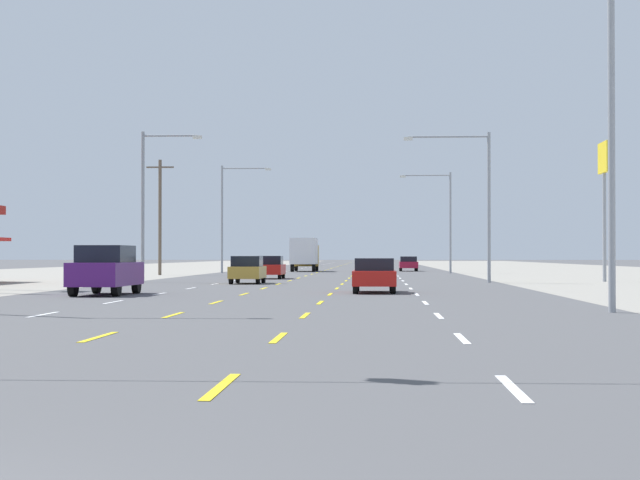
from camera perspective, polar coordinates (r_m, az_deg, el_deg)
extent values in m
plane|color=#4C4C4F|center=(71.81, 0.17, -2.09)|extent=(572.00, 572.00, 0.00)
cube|color=white|center=(29.13, -14.72, -3.92)|extent=(0.14, 2.60, 0.01)
cube|color=white|center=(36.34, -11.10, -3.31)|extent=(0.14, 2.60, 0.01)
cube|color=white|center=(43.64, -8.69, -2.90)|extent=(0.14, 2.60, 0.01)
cube|color=white|center=(51.00, -6.97, -2.60)|extent=(0.14, 2.60, 0.01)
cube|color=white|center=(58.40, -5.68, -2.37)|extent=(0.14, 2.60, 0.01)
cube|color=white|center=(65.82, -4.69, -2.20)|extent=(0.14, 2.60, 0.01)
cube|color=white|center=(73.26, -3.90, -2.06)|extent=(0.14, 2.60, 0.01)
cube|color=white|center=(80.71, -3.25, -1.95)|extent=(0.14, 2.60, 0.01)
cube|color=white|center=(88.16, -2.72, -1.85)|extent=(0.14, 2.60, 0.01)
cube|color=white|center=(95.63, -2.26, -1.77)|extent=(0.14, 2.60, 0.01)
cube|color=white|center=(103.09, -1.88, -1.70)|extent=(0.14, 2.60, 0.01)
cube|color=white|center=(110.57, -1.54, -1.64)|extent=(0.14, 2.60, 0.01)
cube|color=white|center=(118.04, -1.25, -1.59)|extent=(0.14, 2.60, 0.01)
cube|color=white|center=(125.52, -0.99, -1.55)|extent=(0.14, 2.60, 0.01)
cube|color=white|center=(133.01, -0.76, -1.51)|extent=(0.14, 2.60, 0.01)
cube|color=white|center=(140.49, -0.56, -1.47)|extent=(0.14, 2.60, 0.01)
cube|color=white|center=(147.97, -0.38, -1.44)|extent=(0.14, 2.60, 0.01)
cube|color=white|center=(155.46, -0.21, -1.41)|extent=(0.14, 2.60, 0.01)
cube|color=white|center=(162.95, -0.06, -1.38)|extent=(0.14, 2.60, 0.01)
cube|color=white|center=(170.44, 0.08, -1.36)|extent=(0.14, 2.60, 0.01)
cube|color=white|center=(177.93, 0.20, -1.33)|extent=(0.14, 2.60, 0.01)
cube|color=white|center=(185.42, 0.32, -1.31)|extent=(0.14, 2.60, 0.01)
cube|color=white|center=(192.91, 0.43, -1.29)|extent=(0.14, 2.60, 0.01)
cube|color=white|center=(200.40, 0.53, -1.28)|extent=(0.14, 2.60, 0.01)
cube|color=white|center=(207.90, 0.62, -1.26)|extent=(0.14, 2.60, 0.01)
cube|color=white|center=(215.39, 0.70, -1.24)|extent=(0.14, 2.60, 0.01)
cube|color=white|center=(222.88, 0.78, -1.23)|extent=(0.14, 2.60, 0.01)
cube|color=yellow|center=(20.96, -11.86, -5.14)|extent=(0.14, 2.60, 0.01)
cube|color=yellow|center=(28.26, -7.93, -4.03)|extent=(0.14, 2.60, 0.01)
cube|color=yellow|center=(35.64, -5.62, -3.37)|extent=(0.14, 2.60, 0.01)
cube|color=yellow|center=(43.07, -4.12, -2.93)|extent=(0.14, 2.60, 0.01)
cube|color=yellow|center=(50.51, -3.05, -2.62)|extent=(0.14, 2.60, 0.01)
cube|color=yellow|center=(57.97, -2.26, -2.39)|extent=(0.14, 2.60, 0.01)
cube|color=yellow|center=(65.44, -1.65, -2.21)|extent=(0.14, 2.60, 0.01)
cube|color=yellow|center=(72.92, -1.17, -2.07)|extent=(0.14, 2.60, 0.01)
cube|color=yellow|center=(80.40, -0.77, -1.95)|extent=(0.14, 2.60, 0.01)
cube|color=yellow|center=(87.88, -0.44, -1.86)|extent=(0.14, 2.60, 0.01)
cube|color=yellow|center=(95.36, -0.17, -1.78)|extent=(0.14, 2.60, 0.01)
cube|color=yellow|center=(102.85, 0.07, -1.71)|extent=(0.14, 2.60, 0.01)
cube|color=yellow|center=(110.34, 0.27, -1.65)|extent=(0.14, 2.60, 0.01)
cube|color=yellow|center=(117.83, 0.45, -1.59)|extent=(0.14, 2.60, 0.01)
cube|color=yellow|center=(125.33, 0.61, -1.55)|extent=(0.14, 2.60, 0.01)
cube|color=yellow|center=(132.82, 0.74, -1.51)|extent=(0.14, 2.60, 0.01)
cube|color=yellow|center=(140.31, 0.87, -1.47)|extent=(0.14, 2.60, 0.01)
cube|color=yellow|center=(147.81, 0.98, -1.44)|extent=(0.14, 2.60, 0.01)
cube|color=yellow|center=(155.30, 1.08, -1.41)|extent=(0.14, 2.60, 0.01)
cube|color=yellow|center=(162.80, 1.17, -1.38)|extent=(0.14, 2.60, 0.01)
cube|color=yellow|center=(170.29, 1.25, -1.36)|extent=(0.14, 2.60, 0.01)
cube|color=yellow|center=(177.79, 1.33, -1.33)|extent=(0.14, 2.60, 0.01)
cube|color=yellow|center=(185.28, 1.40, -1.31)|extent=(0.14, 2.60, 0.01)
cube|color=yellow|center=(192.78, 1.47, -1.29)|extent=(0.14, 2.60, 0.01)
cube|color=yellow|center=(200.28, 1.53, -1.28)|extent=(0.14, 2.60, 0.01)
cube|color=yellow|center=(207.78, 1.58, -1.26)|extent=(0.14, 2.60, 0.01)
cube|color=yellow|center=(215.27, 1.63, -1.24)|extent=(0.14, 2.60, 0.01)
cube|color=yellow|center=(222.77, 1.68, -1.23)|extent=(0.14, 2.60, 0.01)
cube|color=yellow|center=(12.94, -5.35, -7.86)|extent=(0.14, 2.60, 0.01)
cube|color=yellow|center=(20.35, -2.25, -5.29)|extent=(0.14, 2.60, 0.01)
cube|color=yellow|center=(27.81, -0.81, -4.09)|extent=(0.14, 2.60, 0.01)
cube|color=yellow|center=(35.29, 0.01, -3.40)|extent=(0.14, 2.60, 0.01)
cube|color=yellow|center=(42.77, 0.55, -2.95)|extent=(0.14, 2.60, 0.01)
cube|color=yellow|center=(50.26, 0.92, -2.63)|extent=(0.14, 2.60, 0.01)
cube|color=yellow|center=(57.75, 1.20, -2.40)|extent=(0.14, 2.60, 0.01)
cube|color=yellow|center=(65.25, 1.42, -2.22)|extent=(0.14, 2.60, 0.01)
cube|color=yellow|center=(72.74, 1.59, -2.07)|extent=(0.14, 2.60, 0.01)
cube|color=yellow|center=(80.24, 1.72, -1.95)|extent=(0.14, 2.60, 0.01)
cube|color=yellow|center=(87.73, 1.84, -1.86)|extent=(0.14, 2.60, 0.01)
cube|color=yellow|center=(95.23, 1.94, -1.78)|extent=(0.14, 2.60, 0.01)
cube|color=yellow|center=(102.73, 2.02, -1.71)|extent=(0.14, 2.60, 0.01)
cube|color=yellow|center=(110.23, 2.09, -1.65)|extent=(0.14, 2.60, 0.01)
cube|color=yellow|center=(117.73, 2.15, -1.59)|extent=(0.14, 2.60, 0.01)
cube|color=yellow|center=(125.22, 2.21, -1.55)|extent=(0.14, 2.60, 0.01)
cube|color=yellow|center=(132.72, 2.25, -1.51)|extent=(0.14, 2.60, 0.01)
cube|color=yellow|center=(140.22, 2.30, -1.47)|extent=(0.14, 2.60, 0.01)
cube|color=yellow|center=(147.72, 2.34, -1.44)|extent=(0.14, 2.60, 0.01)
cube|color=yellow|center=(155.22, 2.37, -1.41)|extent=(0.14, 2.60, 0.01)
cube|color=yellow|center=(162.72, 2.40, -1.38)|extent=(0.14, 2.60, 0.01)
cube|color=yellow|center=(170.22, 2.43, -1.36)|extent=(0.14, 2.60, 0.01)
cube|color=yellow|center=(177.72, 2.46, -1.33)|extent=(0.14, 2.60, 0.01)
cube|color=yellow|center=(185.22, 2.48, -1.31)|extent=(0.14, 2.60, 0.01)
cube|color=yellow|center=(192.72, 2.51, -1.29)|extent=(0.14, 2.60, 0.01)
cube|color=yellow|center=(200.21, 2.53, -1.28)|extent=(0.14, 2.60, 0.01)
cube|color=yellow|center=(207.71, 2.55, -1.26)|extent=(0.14, 2.60, 0.01)
cube|color=yellow|center=(215.21, 2.56, -1.24)|extent=(0.14, 2.60, 0.01)
cube|color=yellow|center=(222.71, 2.58, -1.23)|extent=(0.14, 2.60, 0.01)
cube|color=white|center=(12.90, 10.37, -7.87)|extent=(0.14, 2.60, 0.01)
cube|color=white|center=(20.33, 7.67, -5.29)|extent=(0.14, 2.60, 0.01)
cube|color=white|center=(27.79, 6.42, -4.09)|extent=(0.14, 2.60, 0.01)
cube|color=white|center=(35.27, 5.71, -3.40)|extent=(0.14, 2.60, 0.01)
cube|color=white|center=(42.76, 5.24, -2.94)|extent=(0.14, 2.60, 0.01)
cube|color=white|center=(50.25, 4.92, -2.63)|extent=(0.14, 2.60, 0.01)
cube|color=white|center=(57.74, 4.68, -2.39)|extent=(0.14, 2.60, 0.01)
cube|color=white|center=(65.24, 4.49, -2.21)|extent=(0.14, 2.60, 0.01)
cube|color=white|center=(72.74, 4.34, -2.07)|extent=(0.14, 2.60, 0.01)
cube|color=white|center=(80.23, 4.23, -1.95)|extent=(0.14, 2.60, 0.01)
cube|color=white|center=(87.73, 4.13, -1.86)|extent=(0.14, 2.60, 0.01)
cube|color=white|center=(95.23, 4.04, -1.77)|extent=(0.14, 2.60, 0.01)
cube|color=white|center=(102.72, 3.97, -1.71)|extent=(0.14, 2.60, 0.01)
cube|color=white|center=(110.22, 3.91, -1.65)|extent=(0.14, 2.60, 0.01)
cube|color=white|center=(117.72, 3.86, -1.59)|extent=(0.14, 2.60, 0.01)
cube|color=white|center=(125.22, 3.81, -1.55)|extent=(0.14, 2.60, 0.01)
cube|color=white|center=(132.72, 3.77, -1.51)|extent=(0.14, 2.60, 0.01)
cube|color=white|center=(140.22, 3.73, -1.47)|extent=(0.14, 2.60, 0.01)
cube|color=white|center=(147.72, 3.69, -1.44)|extent=(0.14, 2.60, 0.01)
cube|color=white|center=(155.22, 3.66, -1.41)|extent=(0.14, 2.60, 0.01)
cube|color=white|center=(162.72, 3.64, -1.38)|extent=(0.14, 2.60, 0.01)
cube|color=white|center=(170.21, 3.61, -1.36)|extent=(0.14, 2.60, 0.01)
cube|color=white|center=(177.71, 3.59, -1.33)|extent=(0.14, 2.60, 0.01)
cube|color=white|center=(185.21, 3.57, -1.31)|extent=(0.14, 2.60, 0.01)
cube|color=white|center=(192.71, 3.55, -1.29)|extent=(0.14, 2.60, 0.01)
cube|color=white|center=(200.21, 3.53, -1.28)|extent=(0.14, 2.60, 0.01)
cube|color=white|center=(207.71, 3.51, -1.26)|extent=(0.14, 2.60, 0.01)
cube|color=white|center=(215.21, 3.50, -1.24)|extent=(0.14, 2.60, 0.01)
cube|color=white|center=(222.71, 3.48, -1.23)|extent=(0.14, 2.60, 0.01)
cube|color=#4C196B|center=(43.05, -11.48, -1.81)|extent=(1.98, 4.90, 0.92)
cube|color=black|center=(42.99, -11.49, -0.74)|extent=(1.82, 2.70, 0.68)
cylinder|color=black|center=(44.92, -11.97, -2.35)|extent=(0.26, 0.76, 0.76)
cylinder|color=black|center=(44.51, -9.88, -2.37)|extent=(0.26, 0.76, 0.76)
cylinder|color=black|center=(41.64, -13.19, -2.47)|extent=(0.26, 0.76, 0.76)
cylinder|color=black|center=(41.20, -10.94, -2.49)|extent=(0.26, 0.76, 0.76)
cube|color=red|center=(44.86, 2.95, -2.05)|extent=(1.80, 4.50, 0.62)
cube|color=black|center=(44.75, 2.95, -1.32)|extent=(1.62, 2.10, 0.52)
cylinder|color=black|center=(46.42, 2.00, -2.39)|extent=(0.22, 0.64, 0.64)
cylinder|color=black|center=(46.42, 3.91, -2.39)|extent=(0.22, 0.64, 0.64)
cylinder|color=black|center=(43.32, 1.93, -2.50)|extent=(0.22, 0.64, 0.64)
cylinder|color=black|center=(43.32, 3.97, -2.50)|extent=(0.22, 0.64, 0.64)
cube|color=#B28C33|center=(59.16, -3.93, -1.75)|extent=(1.72, 3.90, 0.66)
cube|color=black|center=(58.91, -3.96, -1.15)|extent=(1.58, 1.90, 0.58)
cylinder|color=black|center=(60.65, -4.46, -2.04)|extent=(0.20, 0.60, 0.60)
cylinder|color=black|center=(60.47, -3.07, -2.05)|extent=(0.20, 0.60, 0.60)
cylinder|color=black|center=(57.88, -4.83, -2.10)|extent=(0.20, 0.60, 0.60)
cylinder|color=black|center=(57.69, -3.37, -2.10)|extent=(0.20, 0.60, 0.60)
cube|color=red|center=(71.11, -2.68, -1.60)|extent=(1.72, 3.90, 0.66)
cube|color=black|center=(70.85, -2.70, -1.10)|extent=(1.58, 1.90, 0.58)
cylinder|color=black|center=(72.58, -3.16, -1.84)|extent=(0.20, 0.60, 0.60)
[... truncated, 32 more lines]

